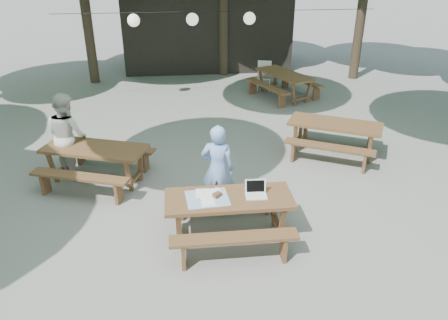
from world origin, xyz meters
name	(u,v)px	position (x,y,z in m)	size (l,w,h in m)	color
ground	(223,211)	(0.00, 0.00, 0.00)	(80.00, 80.00, 0.00)	slate
pavilion	(206,28)	(0.50, 10.50, 1.40)	(6.00, 3.00, 2.80)	black
main_picnic_table	(229,217)	(0.01, -0.75, 0.39)	(2.00, 1.58, 0.75)	#4D361B
picnic_table_nw	(97,164)	(-2.37, 1.37, 0.39)	(2.31, 2.12, 0.75)	#4D361B
picnic_table_ne	(334,138)	(2.71, 2.09, 0.39)	(2.41, 2.28, 0.75)	#4D361B
picnic_table_far_e	(284,85)	(2.56, 6.18, 0.39)	(2.23, 2.39, 0.75)	#4D361B
woman	(218,169)	(-0.08, 0.12, 0.80)	(0.58, 0.38, 1.60)	#7DA5E5
second_person	(68,135)	(-2.93, 1.75, 0.87)	(0.85, 0.66, 1.74)	silver
plastic_chair	(264,82)	(2.10, 7.01, 0.26)	(0.53, 0.53, 0.90)	white
laptop	(256,191)	(0.43, -0.73, 0.81)	(0.34, 0.28, 0.24)	white
tabletop_clutter	(209,197)	(-0.30, -0.74, 0.76)	(0.69, 0.60, 0.08)	teal
paper_lanterns	(193,19)	(-0.19, 6.00, 2.40)	(9.00, 0.34, 0.38)	black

